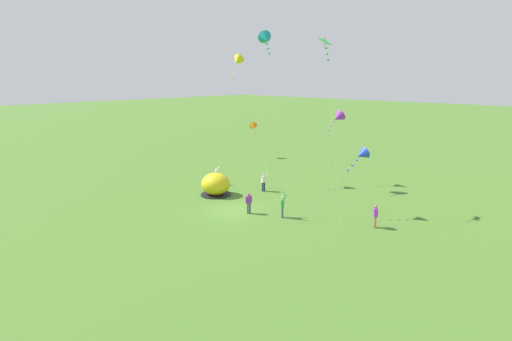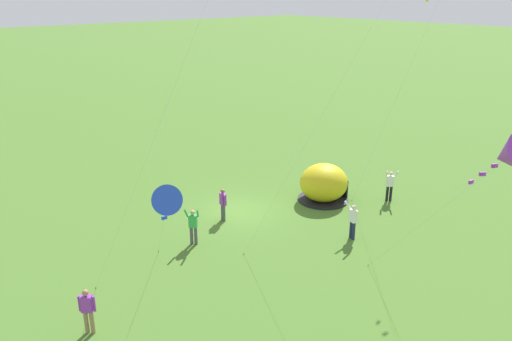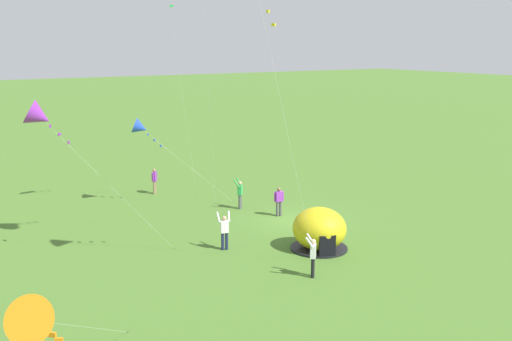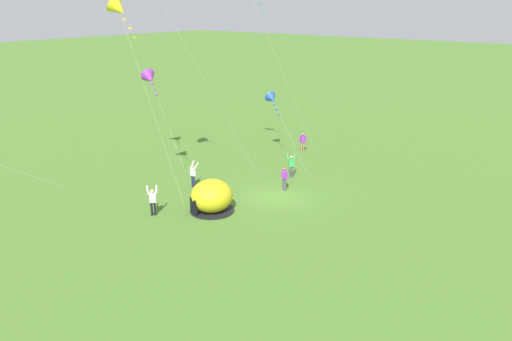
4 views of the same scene
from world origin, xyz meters
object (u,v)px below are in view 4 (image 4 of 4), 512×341
object	(u,v)px
person_arms_raised	(153,200)
kite_blue	(272,99)
kite_purple	(150,78)
popup_tent	(212,197)
person_center_field	(193,174)
kite_yellow	(119,9)
person_far_back	(284,177)
person_flying_kite	(291,165)
person_watching_sky	(303,141)

from	to	relation	value
person_arms_raised	kite_blue	size ratio (longest dim) A/B	0.32
person_arms_raised	kite_purple	distance (m)	13.58
popup_tent	person_center_field	world-z (taller)	popup_tent
person_center_field	popup_tent	bearing A→B (deg)	-121.27
kite_yellow	person_far_back	bearing A→B (deg)	-39.80
popup_tent	person_center_field	bearing A→B (deg)	58.73
kite_blue	person_flying_kite	bearing A→B (deg)	-130.43
person_watching_sky	person_far_back	bearing A→B (deg)	-155.30
person_flying_kite	person_watching_sky	bearing A→B (deg)	25.14
person_far_back	person_watching_sky	distance (m)	9.74
person_far_back	person_flying_kite	bearing A→B (deg)	23.63
person_far_back	person_center_field	distance (m)	6.51
person_arms_raised	person_flying_kite	size ratio (longest dim) A/B	1.00
person_far_back	kite_purple	distance (m)	14.38
person_far_back	kite_purple	bearing A→B (deg)	91.07
popup_tent	kite_blue	xyz separation A→B (m)	(12.37, 4.22, 3.88)
popup_tent	person_arms_raised	xyz separation A→B (m)	(-2.68, 2.47, 0.00)
person_arms_raised	person_flying_kite	xyz separation A→B (m)	(11.08, -2.92, 0.00)
kite_purple	popup_tent	bearing A→B (deg)	-115.69
person_watching_sky	kite_yellow	size ratio (longest dim) A/B	0.13
kite_blue	kite_yellow	size ratio (longest dim) A/B	0.45
popup_tent	person_far_back	xyz separation A→B (m)	(5.82, -1.57, -0.03)
person_center_field	person_watching_sky	xyz separation A→B (m)	(12.26, -1.48, -0.03)
person_flying_kite	person_center_field	size ratio (longest dim) A/B	1.00
person_center_field	kite_purple	distance (m)	10.05
person_arms_raised	person_watching_sky	world-z (taller)	person_arms_raised
person_arms_raised	person_far_back	world-z (taller)	person_arms_raised
kite_purple	person_far_back	bearing A→B (deg)	-88.93
person_center_field	kite_blue	xyz separation A→B (m)	(9.96, 0.25, 3.88)
person_arms_raised	person_far_back	size ratio (longest dim) A/B	1.10
kite_purple	person_watching_sky	bearing A→B (deg)	-45.00
kite_purple	kite_yellow	bearing A→B (deg)	-139.24
person_far_back	person_watching_sky	world-z (taller)	same
kite_purple	person_arms_raised	bearing A→B (deg)	-132.15
popup_tent	person_flying_kite	world-z (taller)	popup_tent
person_center_field	kite_yellow	distance (m)	12.13
popup_tent	kite_yellow	xyz separation A→B (m)	(-2.07, 5.00, 11.23)
person_watching_sky	kite_blue	xyz separation A→B (m)	(-2.30, 1.73, 3.92)
person_flying_kite	person_center_field	bearing A→B (deg)	143.50
popup_tent	person_flying_kite	bearing A→B (deg)	-3.06
kite_purple	kite_yellow	world-z (taller)	kite_yellow
person_center_field	person_watching_sky	world-z (taller)	person_center_field
person_center_field	person_arms_raised	bearing A→B (deg)	-163.52
person_arms_raised	popup_tent	bearing A→B (deg)	-42.57
kite_blue	kite_purple	bearing A→B (deg)	132.70
popup_tent	kite_purple	bearing A→B (deg)	64.31
popup_tent	person_watching_sky	xyz separation A→B (m)	(14.67, 2.50, -0.03)
person_flying_kite	person_center_field	world-z (taller)	same
person_center_field	person_flying_kite	bearing A→B (deg)	-36.50
kite_purple	kite_blue	world-z (taller)	kite_purple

